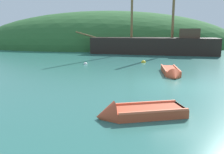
{
  "coord_description": "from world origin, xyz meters",
  "views": [
    {
      "loc": [
        -3.23,
        -12.5,
        2.9
      ],
      "look_at": [
        -3.45,
        0.18,
        0.4
      ],
      "focal_mm": 38.2,
      "sensor_mm": 36.0,
      "label": 1
    }
  ],
  "objects_px": {
    "rowboat_center": "(171,73)",
    "buoy_white": "(85,64)",
    "rowboat_far": "(134,114)",
    "sailing_ship": "(154,48)",
    "buoy_yellow": "(143,63)"
  },
  "relations": [
    {
      "from": "sailing_ship",
      "to": "buoy_yellow",
      "type": "relative_size",
      "value": 42.19
    },
    {
      "from": "rowboat_far",
      "to": "buoy_white",
      "type": "bearing_deg",
      "value": -87.3
    },
    {
      "from": "rowboat_center",
      "to": "buoy_white",
      "type": "xyz_separation_m",
      "value": [
        -6.31,
        4.78,
        -0.11
      ]
    },
    {
      "from": "rowboat_center",
      "to": "buoy_yellow",
      "type": "relative_size",
      "value": 9.33
    },
    {
      "from": "rowboat_center",
      "to": "rowboat_far",
      "type": "bearing_deg",
      "value": -16.15
    },
    {
      "from": "rowboat_center",
      "to": "buoy_white",
      "type": "distance_m",
      "value": 7.92
    },
    {
      "from": "rowboat_center",
      "to": "rowboat_far",
      "type": "relative_size",
      "value": 1.24
    },
    {
      "from": "rowboat_center",
      "to": "buoy_white",
      "type": "height_order",
      "value": "rowboat_center"
    },
    {
      "from": "rowboat_far",
      "to": "buoy_white",
      "type": "height_order",
      "value": "rowboat_far"
    },
    {
      "from": "rowboat_center",
      "to": "rowboat_far",
      "type": "height_order",
      "value": "rowboat_far"
    },
    {
      "from": "rowboat_center",
      "to": "buoy_white",
      "type": "relative_size",
      "value": 11.34
    },
    {
      "from": "sailing_ship",
      "to": "rowboat_far",
      "type": "xyz_separation_m",
      "value": [
        -4.11,
        -22.16,
        -0.66
      ]
    },
    {
      "from": "rowboat_center",
      "to": "rowboat_far",
      "type": "xyz_separation_m",
      "value": [
        -3.03,
        -7.84,
        -0.02
      ]
    },
    {
      "from": "rowboat_center",
      "to": "buoy_yellow",
      "type": "height_order",
      "value": "rowboat_center"
    },
    {
      "from": "sailing_ship",
      "to": "buoy_white",
      "type": "bearing_deg",
      "value": 64.91
    }
  ]
}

